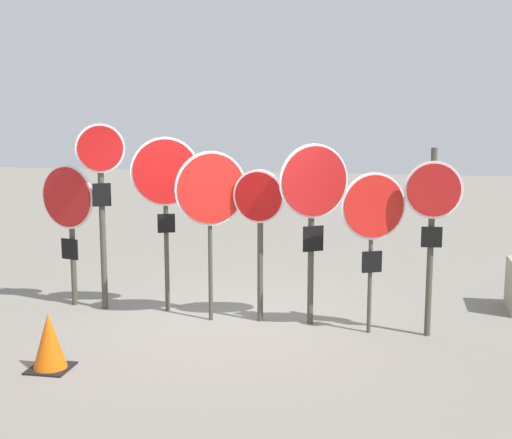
% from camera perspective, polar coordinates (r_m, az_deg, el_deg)
% --- Properties ---
extents(ground_plane, '(40.00, 40.00, 0.00)m').
position_cam_1_polar(ground_plane, '(9.52, -1.93, -7.98)').
color(ground_plane, gray).
extents(stop_sign_0, '(0.86, 0.28, 1.99)m').
position_cam_1_polar(stop_sign_0, '(10.18, -14.78, 0.83)').
color(stop_sign_0, '#474238').
rests_on(stop_sign_0, ground).
extents(stop_sign_1, '(0.59, 0.33, 2.56)m').
position_cam_1_polar(stop_sign_1, '(9.83, -12.28, 2.88)').
color(stop_sign_1, '#474238').
rests_on(stop_sign_1, ground).
extents(stop_sign_2, '(0.87, 0.37, 2.39)m').
position_cam_1_polar(stop_sign_2, '(9.58, -7.26, 2.83)').
color(stop_sign_2, '#474238').
rests_on(stop_sign_2, ground).
extents(stop_sign_3, '(0.82, 0.54, 2.23)m').
position_cam_1_polar(stop_sign_3, '(9.11, -3.63, 1.93)').
color(stop_sign_3, '#474238').
rests_on(stop_sign_3, ground).
extents(stop_sign_4, '(0.68, 0.18, 2.00)m').
position_cam_1_polar(stop_sign_4, '(9.09, 0.25, 0.43)').
color(stop_sign_4, '#474238').
rests_on(stop_sign_4, ground).
extents(stop_sign_5, '(0.81, 0.51, 2.33)m').
position_cam_1_polar(stop_sign_5, '(8.96, 4.61, 1.73)').
color(stop_sign_5, '#474238').
rests_on(stop_sign_5, ground).
extents(stop_sign_6, '(0.76, 0.36, 2.01)m').
position_cam_1_polar(stop_sign_6, '(8.72, 9.35, 0.30)').
color(stop_sign_6, '#474238').
rests_on(stop_sign_6, ground).
extents(stop_sign_7, '(0.69, 0.15, 2.31)m').
position_cam_1_polar(stop_sign_7, '(8.73, 13.93, 0.59)').
color(stop_sign_7, '#474238').
rests_on(stop_sign_7, ground).
extents(traffic_cone_0, '(0.43, 0.43, 0.63)m').
position_cam_1_polar(traffic_cone_0, '(8.03, -16.21, -9.36)').
color(traffic_cone_0, black).
rests_on(traffic_cone_0, ground).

